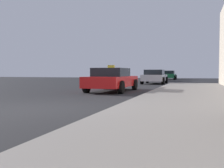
{
  "coord_description": "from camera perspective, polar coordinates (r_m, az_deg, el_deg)",
  "views": [
    {
      "loc": [
        4.05,
        -6.21,
        1.05
      ],
      "look_at": [
        1.52,
        1.46,
        0.67
      ],
      "focal_mm": 40.65,
      "sensor_mm": 36.0,
      "label": 1
    }
  ],
  "objects": [
    {
      "name": "ground_plane",
      "position": [
        7.49,
        -14.79,
        -5.45
      ],
      "size": [
        80.0,
        80.0,
        0.0
      ],
      "primitive_type": "plane",
      "color": "#232326"
    },
    {
      "name": "sidewalk",
      "position": [
        6.29,
        17.67,
        -6.34
      ],
      "size": [
        4.0,
        32.0,
        0.15
      ],
      "primitive_type": "cube",
      "color": "gray",
      "rests_on": "ground_plane"
    },
    {
      "name": "car_red",
      "position": [
        13.89,
        0.04,
        1.03
      ],
      "size": [
        2.05,
        4.53,
        1.43
      ],
      "color": "red",
      "rests_on": "ground_plane"
    },
    {
      "name": "car_silver",
      "position": [
        23.33,
        9.56,
        1.65
      ],
      "size": [
        2.03,
        4.11,
        1.27
      ],
      "color": "#B7B7BF",
      "rests_on": "ground_plane"
    },
    {
      "name": "car_white",
      "position": [
        30.56,
        9.81,
        1.88
      ],
      "size": [
        1.93,
        4.44,
        1.27
      ],
      "color": "white",
      "rests_on": "ground_plane"
    },
    {
      "name": "car_green",
      "position": [
        36.99,
        12.62,
        1.98
      ],
      "size": [
        2.04,
        4.09,
        1.27
      ],
      "color": "#196638",
      "rests_on": "ground_plane"
    }
  ]
}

